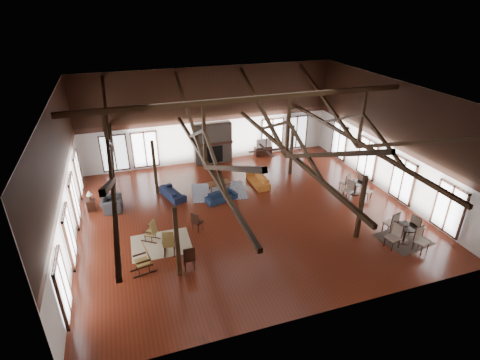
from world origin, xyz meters
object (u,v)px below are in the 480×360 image
object	(u,v)px
sofa_navy_left	(173,193)
coffee_table	(219,183)
armchair	(112,204)
cafe_table_near	(406,231)
sofa_navy_front	(221,197)
sofa_orange	(258,180)
tv_console	(263,151)
cafe_table_far	(356,186)

from	to	relation	value
sofa_navy_left	coffee_table	bearing A→B (deg)	-108.11
armchair	cafe_table_near	distance (m)	13.96
sofa_navy_front	sofa_navy_left	size ratio (longest dim) A/B	0.90
armchair	cafe_table_near	world-z (taller)	cafe_table_near
sofa_navy_left	coffee_table	distance (m)	2.60
cafe_table_near	sofa_orange	bearing A→B (deg)	119.97
coffee_table	tv_console	size ratio (longest dim) A/B	1.06
sofa_navy_front	cafe_table_far	world-z (taller)	cafe_table_far
sofa_navy_left	cafe_table_far	bearing A→B (deg)	-124.42
sofa_navy_front	cafe_table_near	xyz separation A→B (m)	(6.67, -6.03, 0.32)
sofa_navy_front	cafe_table_far	bearing A→B (deg)	-28.35
sofa_orange	cafe_table_far	bearing A→B (deg)	58.41
cafe_table_far	sofa_navy_front	bearing A→B (deg)	167.78
sofa_orange	cafe_table_far	distance (m)	5.39
cafe_table_near	tv_console	world-z (taller)	cafe_table_near
sofa_orange	cafe_table_near	size ratio (longest dim) A/B	0.89
cafe_table_near	cafe_table_far	size ratio (longest dim) A/B	1.18
sofa_navy_front	cafe_table_far	size ratio (longest dim) A/B	0.90
sofa_navy_left	cafe_table_far	world-z (taller)	cafe_table_far
tv_console	armchair	bearing A→B (deg)	-156.12
sofa_navy_front	tv_console	bearing A→B (deg)	33.57
sofa_navy_left	armchair	distance (m)	3.14
armchair	sofa_navy_front	bearing A→B (deg)	-92.04
cafe_table_near	tv_console	distance (m)	11.45
coffee_table	armchair	xyz separation A→B (m)	(-5.71, -0.42, -0.05)
coffee_table	cafe_table_far	bearing A→B (deg)	-25.87
sofa_navy_left	coffee_table	xyz separation A→B (m)	(2.60, 0.01, 0.13)
sofa_orange	sofa_navy_front	bearing A→B (deg)	-66.01
sofa_navy_left	tv_console	world-z (taller)	tv_console
sofa_navy_front	cafe_table_near	distance (m)	9.00
sofa_navy_left	sofa_orange	world-z (taller)	sofa_orange
sofa_orange	tv_console	size ratio (longest dim) A/B	1.66
cafe_table_far	tv_console	distance (m)	7.28
sofa_navy_left	cafe_table_near	size ratio (longest dim) A/B	0.84
cafe_table_far	tv_console	xyz separation A→B (m)	(-2.75, 6.74, -0.19)
armchair	cafe_table_far	xyz separation A→B (m)	(12.65, -2.35, 0.13)
sofa_navy_front	sofa_orange	bearing A→B (deg)	9.02
sofa_navy_left	sofa_orange	distance (m)	4.89
sofa_navy_left	coffee_table	world-z (taller)	sofa_navy_left
sofa_navy_front	cafe_table_near	world-z (taller)	cafe_table_near
sofa_orange	cafe_table_far	xyz separation A→B (m)	(4.64, -2.73, 0.20)
sofa_orange	tv_console	distance (m)	4.43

